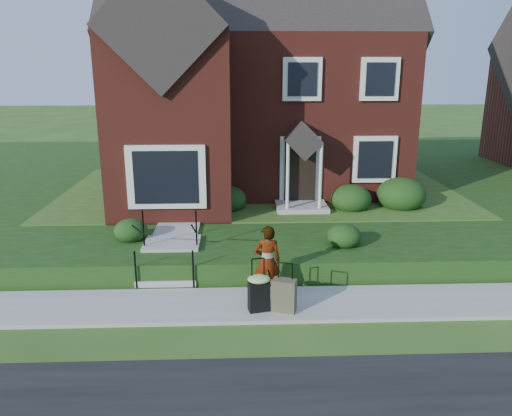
{
  "coord_description": "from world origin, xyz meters",
  "views": [
    {
      "loc": [
        -0.83,
        -9.73,
        4.94
      ],
      "look_at": [
        -0.37,
        2.0,
        1.63
      ],
      "focal_mm": 35.0,
      "sensor_mm": 36.0,
      "label": 1
    }
  ],
  "objects_px": {
    "woman": "(267,261)",
    "suitcase_black": "(259,291)",
    "front_steps": "(170,256)",
    "suitcase_olive": "(284,295)"
  },
  "relations": [
    {
      "from": "suitcase_olive",
      "to": "front_steps",
      "type": "bearing_deg",
      "value": 158.36
    },
    {
      "from": "woman",
      "to": "suitcase_black",
      "type": "distance_m",
      "value": 0.84
    },
    {
      "from": "woman",
      "to": "suitcase_black",
      "type": "xyz_separation_m",
      "value": [
        -0.22,
        -0.73,
        -0.36
      ]
    },
    {
      "from": "front_steps",
      "to": "suitcase_olive",
      "type": "distance_m",
      "value": 3.43
    },
    {
      "from": "front_steps",
      "to": "suitcase_black",
      "type": "distance_m",
      "value": 3.03
    },
    {
      "from": "front_steps",
      "to": "suitcase_black",
      "type": "height_order",
      "value": "front_steps"
    },
    {
      "from": "front_steps",
      "to": "suitcase_black",
      "type": "xyz_separation_m",
      "value": [
        2.09,
        -2.18,
        0.05
      ]
    },
    {
      "from": "woman",
      "to": "suitcase_black",
      "type": "relative_size",
      "value": 1.41
    },
    {
      "from": "front_steps",
      "to": "woman",
      "type": "bearing_deg",
      "value": -32.15
    },
    {
      "from": "suitcase_olive",
      "to": "suitcase_black",
      "type": "bearing_deg",
      "value": -165.46
    }
  ]
}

